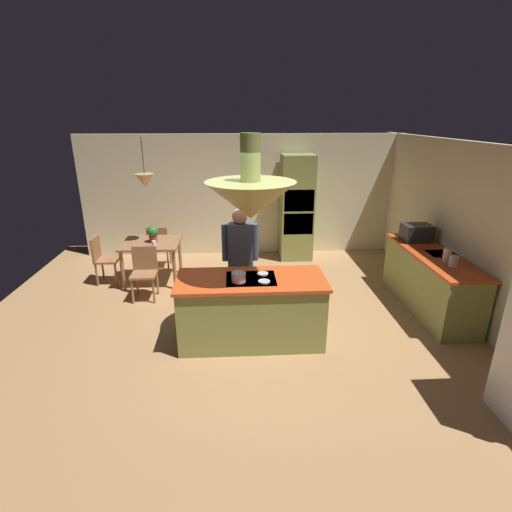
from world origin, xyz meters
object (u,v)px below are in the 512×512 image
(chair_at_corner, at_px, (103,256))
(cup_on_table, at_px, (154,243))
(chair_by_back_wall, at_px, (159,244))
(cooking_pot_on_cooktop, at_px, (239,277))
(chair_facing_island, at_px, (145,269))
(potted_plant_on_table, at_px, (153,233))
(person_at_island, at_px, (240,256))
(oven_tower, at_px, (297,208))
(dining_table, at_px, (152,248))
(kitchen_island, at_px, (251,310))
(canister_sugar, at_px, (447,255))
(canister_flour, at_px, (454,261))
(microwave_on_counter, at_px, (417,233))

(chair_at_corner, bearing_deg, cup_on_table, -102.70)
(chair_by_back_wall, distance_m, cooking_pot_on_cooktop, 3.31)
(chair_facing_island, xyz_separation_m, cooking_pot_on_cooktop, (1.54, -1.57, 0.49))
(potted_plant_on_table, bearing_deg, person_at_island, -42.55)
(oven_tower, xyz_separation_m, dining_table, (-2.80, -1.14, -0.43))
(kitchen_island, distance_m, oven_tower, 3.48)
(canister_sugar, bearing_deg, cup_on_table, 162.13)
(canister_flour, bearing_deg, cooking_pot_on_cooktop, -172.46)
(chair_facing_island, bearing_deg, potted_plant_on_table, 85.94)
(oven_tower, relative_size, chair_facing_island, 2.49)
(person_at_island, distance_m, cooking_pot_on_cooktop, 0.83)
(kitchen_island, xyz_separation_m, microwave_on_counter, (2.84, 1.44, 0.59))
(cup_on_table, relative_size, microwave_on_counter, 0.20)
(microwave_on_counter, bearing_deg, cup_on_table, 174.35)
(dining_table, xyz_separation_m, chair_at_corner, (-0.88, -0.00, -0.15))
(oven_tower, height_order, person_at_island, oven_tower)
(microwave_on_counter, bearing_deg, potted_plant_on_table, 171.65)
(person_at_island, distance_m, chair_facing_island, 1.80)
(potted_plant_on_table, bearing_deg, chair_by_back_wall, 94.05)
(dining_table, bearing_deg, canister_flour, -21.99)
(cup_on_table, relative_size, cooking_pot_on_cooktop, 0.50)
(dining_table, relative_size, chair_at_corner, 1.16)
(canister_sugar, bearing_deg, cooking_pot_on_cooktop, -169.11)
(dining_table, distance_m, person_at_island, 2.13)
(kitchen_island, bearing_deg, cooking_pot_on_cooktop, -140.91)
(chair_at_corner, relative_size, cooking_pot_on_cooktop, 4.83)
(dining_table, height_order, chair_at_corner, chair_at_corner)
(chair_by_back_wall, relative_size, microwave_on_counter, 1.89)
(oven_tower, bearing_deg, dining_table, -157.79)
(chair_at_corner, height_order, canister_flour, canister_flour)
(canister_sugar, bearing_deg, chair_at_corner, 163.05)
(person_at_island, height_order, chair_at_corner, person_at_island)
(person_at_island, relative_size, chair_at_corner, 1.93)
(cup_on_table, relative_size, canister_sugar, 0.45)
(kitchen_island, height_order, chair_at_corner, kitchen_island)
(dining_table, height_order, cooking_pot_on_cooktop, cooking_pot_on_cooktop)
(dining_table, height_order, canister_flour, canister_flour)
(cup_on_table, xyz_separation_m, canister_flour, (4.44, -1.61, 0.18))
(oven_tower, bearing_deg, cup_on_table, -153.19)
(microwave_on_counter, bearing_deg, oven_tower, 133.97)
(canister_sugar, height_order, cooking_pot_on_cooktop, canister_sugar)
(chair_at_corner, bearing_deg, canister_flour, -108.68)
(canister_sugar, bearing_deg, person_at_island, 175.21)
(kitchen_island, bearing_deg, canister_sugar, 8.94)
(chair_facing_island, bearing_deg, cup_on_table, 77.32)
(dining_table, relative_size, chair_facing_island, 1.16)
(dining_table, xyz_separation_m, potted_plant_on_table, (0.05, -0.00, 0.27))
(oven_tower, relative_size, cup_on_table, 24.12)
(canister_sugar, height_order, microwave_on_counter, microwave_on_counter)
(oven_tower, distance_m, chair_by_back_wall, 2.90)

